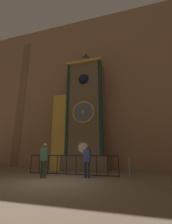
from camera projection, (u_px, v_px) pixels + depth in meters
ground_plane at (51, 182)px, 6.57m from camera, size 28.00×28.00×0.00m
cathedral_back_wall at (84, 85)px, 13.50m from camera, size 24.00×0.32×14.17m
clock_tower at (82, 115)px, 11.57m from camera, size 4.18×1.84×9.69m
railing_fence at (71, 164)px, 8.68m from camera, size 5.44×0.05×1.10m
visitor_near at (44, 157)px, 7.90m from camera, size 0.35×0.24×1.74m
visitor_far at (87, 158)px, 7.90m from camera, size 0.34×0.22×1.61m
stanchion_post at (130, 172)px, 7.62m from camera, size 0.28×0.28×0.97m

